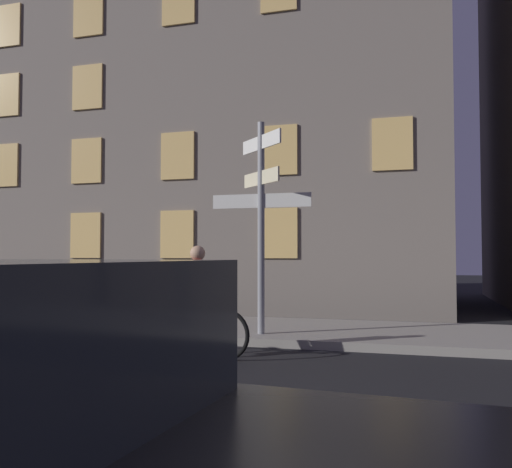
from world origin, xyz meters
The scene contains 4 objects.
sidewalk_kerb centered at (0.00, 6.90, 0.07)m, with size 40.00×3.00×0.14m, color gray.
signpost centered at (-1.03, 5.94, 2.27)m, with size 1.75×0.93×3.62m.
cyclist centered at (-1.56, 4.28, 0.75)m, with size 1.82×0.36×1.61m.
building_left_block centered at (-4.26, 13.41, 7.47)m, with size 13.21×7.64×14.94m.
Camera 1 is at (1.51, -3.05, 1.47)m, focal length 38.41 mm.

